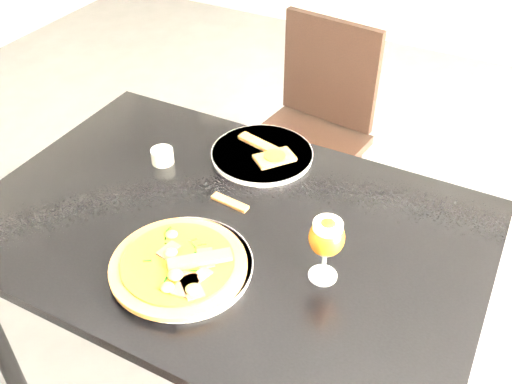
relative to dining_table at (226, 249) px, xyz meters
The scene contains 9 objects.
dining_table is the anchor object (origin of this frame).
chair_far 0.89m from the dining_table, 99.25° to the left, with size 0.45×0.45×0.87m.
plate_main 0.20m from the dining_table, 91.08° to the right, with size 0.30×0.30×0.02m, color white.
pizza 0.22m from the dining_table, 91.40° to the right, with size 0.29×0.29×0.03m.
plate_second 0.30m from the dining_table, 99.51° to the left, with size 0.27×0.27×0.01m, color white.
crust_scraps 0.30m from the dining_table, 95.20° to the left, with size 0.19×0.13×0.01m.
loose_crust 0.12m from the dining_table, 110.51° to the left, with size 0.10×0.02×0.01m, color #985724.
sauce_cup 0.32m from the dining_table, 154.30° to the left, with size 0.06×0.06×0.04m.
beer_glass 0.34m from the dining_table, 10.46° to the right, with size 0.07×0.07×0.16m.
Camera 1 is at (0.70, -0.68, 1.66)m, focal length 40.00 mm.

